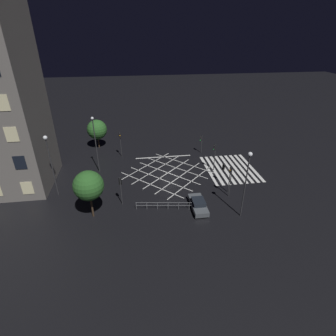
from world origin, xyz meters
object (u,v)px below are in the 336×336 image
(traffic_light_nw_main, at_px, (121,185))
(waiting_car, at_px, (198,204))
(traffic_light_se_cross, at_px, (201,141))
(street_lamp_east, at_px, (95,138))
(street_tree_far, at_px, (88,186))
(traffic_light_sw_cross, at_px, (231,175))
(street_lamp_far, at_px, (49,154))
(street_lamp_west, at_px, (247,173))
(street_tree_near, at_px, (97,130))
(traffic_light_median_south, at_px, (214,152))
(traffic_light_sw_main, at_px, (226,172))
(traffic_light_ne_main, at_px, (120,140))

(traffic_light_nw_main, bearing_deg, waiting_car, -104.02)
(traffic_light_se_cross, distance_m, waiting_car, 17.17)
(traffic_light_nw_main, height_order, waiting_car, traffic_light_nw_main)
(street_lamp_east, bearing_deg, street_tree_far, -178.76)
(traffic_light_sw_cross, relative_size, street_lamp_far, 0.53)
(traffic_light_sw_cross, xyz_separation_m, street_lamp_far, (3.66, 22.94, 2.93))
(traffic_light_sw_cross, relative_size, waiting_car, 1.02)
(street_lamp_west, relative_size, street_tree_far, 1.40)
(street_lamp_far, height_order, street_tree_near, street_lamp_far)
(traffic_light_nw_main, relative_size, street_lamp_east, 0.44)
(traffic_light_median_south, xyz_separation_m, street_lamp_east, (2.06, 18.06, 2.59))
(traffic_light_nw_main, distance_m, traffic_light_sw_main, 14.74)
(traffic_light_median_south, height_order, street_tree_near, street_tree_near)
(street_tree_far, bearing_deg, traffic_light_sw_cross, -84.15)
(traffic_light_sw_main, height_order, street_tree_near, street_tree_near)
(traffic_light_nw_main, bearing_deg, street_tree_near, 13.46)
(traffic_light_sw_cross, distance_m, waiting_car, 5.78)
(traffic_light_sw_cross, bearing_deg, street_tree_far, 5.85)
(traffic_light_se_cross, relative_size, street_lamp_far, 0.38)
(traffic_light_nw_main, xyz_separation_m, street_lamp_east, (9.32, 3.70, 2.95))
(traffic_light_sw_cross, xyz_separation_m, street_lamp_east, (9.59, 17.92, 2.53))
(street_tree_near, bearing_deg, traffic_light_se_cross, -105.47)
(street_tree_near, bearing_deg, traffic_light_nw_main, -166.54)
(street_tree_near, bearing_deg, traffic_light_sw_cross, -136.05)
(traffic_light_sw_cross, distance_m, street_lamp_east, 20.48)
(traffic_light_nw_main, bearing_deg, street_lamp_far, 68.76)
(traffic_light_ne_main, height_order, street_lamp_east, street_lamp_east)
(street_lamp_far, bearing_deg, street_tree_near, -14.53)
(street_lamp_east, relative_size, waiting_car, 2.01)
(traffic_light_se_cross, relative_size, street_lamp_west, 0.39)
(traffic_light_sw_cross, xyz_separation_m, traffic_light_se_cross, (14.36, 0.15, -0.88))
(traffic_light_nw_main, distance_m, waiting_car, 10.03)
(traffic_light_sw_main, bearing_deg, traffic_light_sw_cross, 172.76)
(traffic_light_sw_cross, xyz_separation_m, street_tree_near, (19.53, 18.82, 0.38))
(traffic_light_sw_cross, bearing_deg, traffic_light_nw_main, -1.07)
(traffic_light_ne_main, xyz_separation_m, street_lamp_east, (-5.08, 3.44, 2.52))
(waiting_car, bearing_deg, street_lamp_east, 48.48)
(street_lamp_east, xyz_separation_m, street_tree_near, (9.94, 0.91, -2.15))
(waiting_car, bearing_deg, traffic_light_median_south, -26.75)
(street_tree_far, height_order, waiting_car, street_tree_far)
(traffic_light_median_south, height_order, street_lamp_far, street_lamp_far)
(street_lamp_east, bearing_deg, street_tree_near, 5.22)
(traffic_light_sw_main, xyz_separation_m, street_lamp_west, (-6.86, 0.28, 3.54))
(traffic_light_sw_cross, xyz_separation_m, traffic_light_nw_main, (0.27, 14.21, -0.43))
(traffic_light_ne_main, bearing_deg, street_lamp_west, 37.49)
(traffic_light_median_south, xyz_separation_m, street_tree_near, (12.00, 18.97, 0.44))
(traffic_light_sw_cross, relative_size, traffic_light_se_cross, 1.38)
(street_lamp_west, bearing_deg, traffic_light_sw_main, -2.34)
(traffic_light_se_cross, bearing_deg, traffic_light_sw_cross, 90.62)
(traffic_light_sw_main, xyz_separation_m, street_tree_near, (16.93, 19.15, 1.22))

